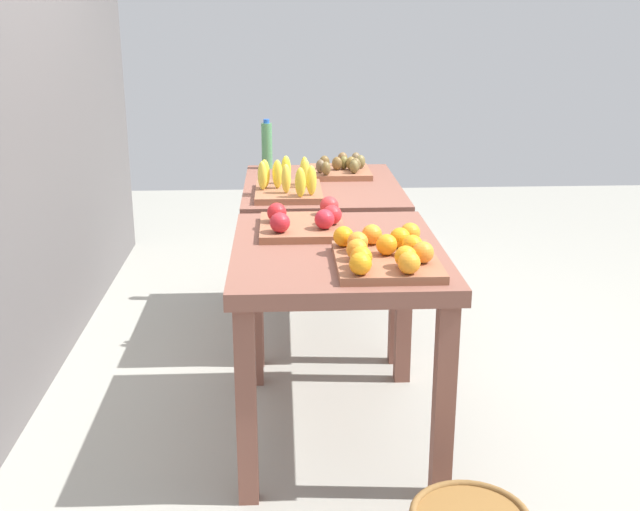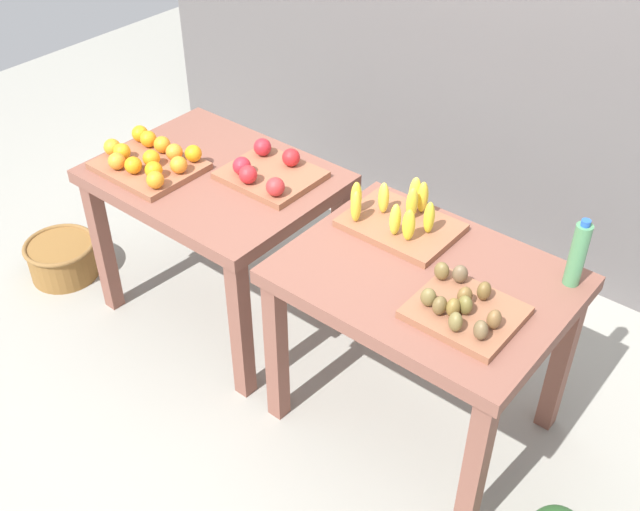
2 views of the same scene
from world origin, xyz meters
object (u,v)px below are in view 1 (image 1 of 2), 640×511
Objects in this scene: banana_crate at (289,185)px; watermelon_pile at (351,252)px; display_table_right at (322,206)px; apple_bin at (304,222)px; water_bottle at (267,145)px; display_table_left at (337,276)px; kiwi_bin at (341,169)px; orange_bin at (385,254)px.

banana_crate is 1.45m from watermelon_pile.
apple_bin is at bearing 172.54° from display_table_right.
display_table_right is 1.12m from watermelon_pile.
apple_bin is 1.34m from water_bottle.
display_table_left is at bearing -169.54° from water_bottle.
display_table_left is 1.36m from kiwi_bin.
banana_crate is at bearing 144.67° from display_table_right.
display_table_left is 1.12m from display_table_right.
water_bottle reaches higher than display_table_left.
orange_bin is 1.16m from banana_crate.
orange_bin is 0.54m from apple_bin.
banana_crate is at bearing -170.57° from water_bottle.
apple_bin reaches higher than display_table_left.
orange_bin is 1.59m from kiwi_bin.
water_bottle reaches higher than watermelon_pile.
display_table_left is 0.30m from apple_bin.
kiwi_bin is (0.22, -0.12, 0.15)m from display_table_right.
kiwi_bin is (1.58, 0.04, -0.01)m from orange_bin.
kiwi_bin is (0.47, -0.29, -0.01)m from banana_crate.
display_table_right is 0.34m from banana_crate.
watermelon_pile is (2.07, -0.24, -0.55)m from display_table_left.
orange_bin is at bearing -149.88° from apple_bin.
display_table_right is at bearing -146.48° from water_bottle.
apple_bin reaches higher than kiwi_bin.
watermelon_pile is at bearing -9.68° from kiwi_bin.
display_table_right is 3.76× the size of water_bottle.
display_table_right is 1.52× the size of watermelon_pile.
water_bottle is at bearing 7.25° from apple_bin.
display_table_left is 0.91m from banana_crate.
display_table_right is 2.22× the size of orange_bin.
display_table_left is 2.15m from watermelon_pile.
orange_bin reaches higher than kiwi_bin.
water_bottle is at bearing 62.36° from kiwi_bin.
display_table_left is at bearing 32.12° from orange_bin.
display_table_right is 2.86× the size of kiwi_bin.
banana_crate is 1.21× the size of kiwi_bin.
display_table_right is at bearing 165.72° from watermelon_pile.
watermelon_pile is at bearing -6.65° from display_table_left.
apple_bin reaches higher than orange_bin.
water_bottle reaches higher than banana_crate.
apple_bin is 1.45× the size of water_bottle.
banana_crate is (0.87, 0.17, 0.17)m from display_table_left.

